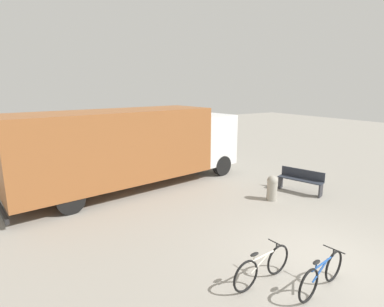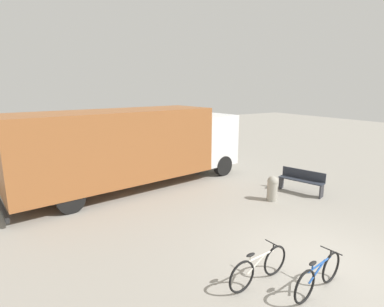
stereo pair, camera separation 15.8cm
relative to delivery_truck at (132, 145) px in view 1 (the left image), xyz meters
name	(u,v)px [view 1 (the left image)]	position (x,y,z in m)	size (l,w,h in m)	color
ground_plane	(321,260)	(1.74, -7.15, -1.69)	(60.00, 60.00, 0.00)	gray
delivery_truck	(132,145)	(0.00, 0.00, 0.00)	(9.45, 3.48, 3.04)	#99592D
park_bench	(301,179)	(5.11, -3.86, -1.20)	(0.87, 1.67, 0.86)	#282D38
bicycle_near	(262,267)	(0.01, -7.00, -1.34)	(1.62, 0.44, 0.74)	black
bicycle_middle	(322,274)	(0.80, -7.79, -1.34)	(1.61, 0.44, 0.74)	black
bollard_near_bench	(272,187)	(3.58, -3.87, -1.22)	(0.37, 0.37, 0.88)	#9E998C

